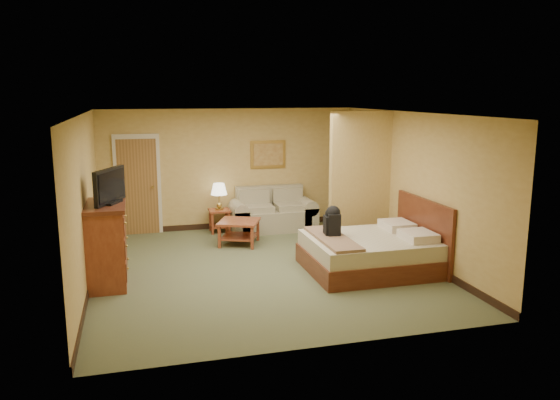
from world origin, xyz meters
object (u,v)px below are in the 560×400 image
object	(u,v)px
loveseat	(273,216)
dresser	(106,244)
bed	(375,251)
coffee_table	(239,227)

from	to	relation	value
loveseat	dresser	size ratio (longest dim) A/B	1.44
bed	dresser	bearing A→B (deg)	174.10
dresser	bed	size ratio (longest dim) A/B	0.60
coffee_table	bed	xyz separation A→B (m)	(1.90, -2.14, -0.02)
coffee_table	bed	size ratio (longest dim) A/B	0.46
coffee_table	bed	world-z (taller)	bed
dresser	coffee_table	bearing A→B (deg)	35.30
dresser	bed	bearing A→B (deg)	-5.90
coffee_table	dresser	bearing A→B (deg)	-144.70
loveseat	coffee_table	world-z (taller)	loveseat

